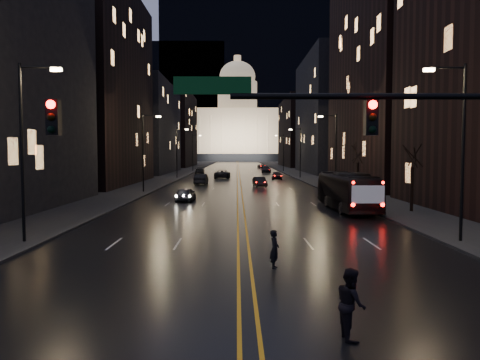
{
  "coord_description": "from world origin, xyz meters",
  "views": [
    {
      "loc": [
        -0.31,
        -13.32,
        4.61
      ],
      "look_at": [
        -0.13,
        13.61,
        3.03
      ],
      "focal_mm": 35.0,
      "sensor_mm": 36.0,
      "label": 1
    }
  ],
  "objects_px": {
    "traffic_signal": "(455,135)",
    "oncoming_car_a": "(185,194)",
    "pedestrian_a": "(275,249)",
    "oncoming_car_b": "(201,179)",
    "bus": "(347,191)",
    "receding_car_a": "(260,182)",
    "pedestrian_b": "(351,303)"
  },
  "relations": [
    {
      "from": "traffic_signal",
      "to": "oncoming_car_a",
      "type": "relative_size",
      "value": 4.33
    },
    {
      "from": "oncoming_car_a",
      "to": "pedestrian_a",
      "type": "distance_m",
      "value": 26.4
    },
    {
      "from": "oncoming_car_b",
      "to": "oncoming_car_a",
      "type": "bearing_deg",
      "value": 92.68
    },
    {
      "from": "oncoming_car_b",
      "to": "pedestrian_a",
      "type": "bearing_deg",
      "value": 99.77
    },
    {
      "from": "pedestrian_a",
      "to": "bus",
      "type": "bearing_deg",
      "value": -10.33
    },
    {
      "from": "oncoming_car_b",
      "to": "receding_car_a",
      "type": "height_order",
      "value": "oncoming_car_b"
    },
    {
      "from": "pedestrian_a",
      "to": "pedestrian_b",
      "type": "relative_size",
      "value": 0.88
    },
    {
      "from": "pedestrian_b",
      "to": "oncoming_car_a",
      "type": "bearing_deg",
      "value": 10.16
    },
    {
      "from": "receding_car_a",
      "to": "traffic_signal",
      "type": "bearing_deg",
      "value": -93.7
    },
    {
      "from": "traffic_signal",
      "to": "receding_car_a",
      "type": "height_order",
      "value": "traffic_signal"
    },
    {
      "from": "traffic_signal",
      "to": "oncoming_car_b",
      "type": "xyz_separation_m",
      "value": [
        -11.33,
        53.62,
        -4.33
      ]
    },
    {
      "from": "traffic_signal",
      "to": "pedestrian_b",
      "type": "height_order",
      "value": "traffic_signal"
    },
    {
      "from": "bus",
      "to": "oncoming_car_b",
      "type": "relative_size",
      "value": 2.31
    },
    {
      "from": "traffic_signal",
      "to": "oncoming_car_b",
      "type": "bearing_deg",
      "value": 101.94
    },
    {
      "from": "oncoming_car_a",
      "to": "pedestrian_a",
      "type": "bearing_deg",
      "value": 106.49
    },
    {
      "from": "oncoming_car_b",
      "to": "pedestrian_a",
      "type": "xyz_separation_m",
      "value": [
        6.61,
        -48.61,
        -0.0
      ]
    },
    {
      "from": "bus",
      "to": "receding_car_a",
      "type": "height_order",
      "value": "bus"
    },
    {
      "from": "traffic_signal",
      "to": "receding_car_a",
      "type": "distance_m",
      "value": 49.64
    },
    {
      "from": "traffic_signal",
      "to": "pedestrian_b",
      "type": "bearing_deg",
      "value": -149.59
    },
    {
      "from": "bus",
      "to": "traffic_signal",
      "type": "bearing_deg",
      "value": -97.65
    },
    {
      "from": "receding_car_a",
      "to": "pedestrian_b",
      "type": "relative_size",
      "value": 2.28
    },
    {
      "from": "receding_car_a",
      "to": "pedestrian_b",
      "type": "xyz_separation_m",
      "value": [
        -0.26,
        -51.33,
        0.22
      ]
    },
    {
      "from": "bus",
      "to": "oncoming_car_b",
      "type": "height_order",
      "value": "bus"
    },
    {
      "from": "oncoming_car_a",
      "to": "receding_car_a",
      "type": "height_order",
      "value": "oncoming_car_a"
    },
    {
      "from": "pedestrian_a",
      "to": "receding_car_a",
      "type": "bearing_deg",
      "value": 8.83
    },
    {
      "from": "pedestrian_a",
      "to": "traffic_signal",
      "type": "bearing_deg",
      "value": -125.79
    },
    {
      "from": "traffic_signal",
      "to": "pedestrian_a",
      "type": "height_order",
      "value": "traffic_signal"
    },
    {
      "from": "bus",
      "to": "oncoming_car_a",
      "type": "relative_size",
      "value": 2.73
    },
    {
      "from": "bus",
      "to": "oncoming_car_b",
      "type": "xyz_separation_m",
      "value": [
        -13.93,
        29.75,
        -0.74
      ]
    },
    {
      "from": "oncoming_car_a",
      "to": "bus",
      "type": "bearing_deg",
      "value": 156.26
    },
    {
      "from": "receding_car_a",
      "to": "pedestrian_b",
      "type": "distance_m",
      "value": 51.33
    },
    {
      "from": "receding_car_a",
      "to": "pedestrian_a",
      "type": "xyz_separation_m",
      "value": [
        -1.58,
        -44.33,
        0.11
      ]
    }
  ]
}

